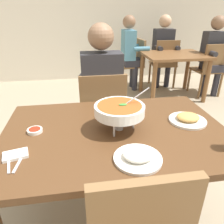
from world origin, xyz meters
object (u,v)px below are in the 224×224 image
object	(u,v)px
patron_bg_right	(214,52)
chair_bg_left	(165,61)
patron_bg_middle	(130,49)
diner_main	(102,87)
dining_table_main	(116,143)
chair_bg_right	(210,67)
patron_bg_left	(163,47)
sauce_dish	(35,130)
dining_table_far	(174,62)
chair_bg_middle	(135,61)
rice_plate	(138,156)
chair_diner_main	(102,111)
curry_bowl	(120,110)
appetizer_plate	(188,119)

from	to	relation	value
patron_bg_right	chair_bg_left	bearing A→B (deg)	142.12
patron_bg_middle	patron_bg_right	distance (m)	1.41
diner_main	chair_bg_left	distance (m)	2.42
dining_table_main	patron_bg_right	bearing A→B (deg)	47.53
chair_bg_right	patron_bg_left	bearing A→B (deg)	133.34
chair_bg_right	patron_bg_middle	distance (m)	1.41
sauce_dish	dining_table_far	size ratio (longest dim) A/B	0.09
dining_table_main	chair_bg_middle	xyz separation A→B (m)	(0.86, 2.85, -0.13)
rice_plate	diner_main	bearing A→B (deg)	92.99
diner_main	chair_bg_left	bearing A→B (deg)	54.22
chair_diner_main	patron_bg_left	world-z (taller)	patron_bg_left
curry_bowl	patron_bg_left	bearing A→B (deg)	64.07
diner_main	curry_bowl	xyz separation A→B (m)	(0.02, -0.78, 0.12)
appetizer_plate	patron_bg_middle	world-z (taller)	patron_bg_middle
dining_table_main	chair_bg_middle	bearing A→B (deg)	73.27
chair_diner_main	patron_bg_middle	distance (m)	2.17
patron_bg_left	patron_bg_right	bearing A→B (deg)	-42.75
chair_diner_main	chair_bg_left	xyz separation A→B (m)	(1.41, 1.99, 0.00)
chair_bg_middle	patron_bg_middle	xyz separation A→B (m)	(-0.11, -0.08, 0.24)
dining_table_far	chair_bg_right	bearing A→B (deg)	-5.40
patron_bg_right	curry_bowl	bearing A→B (deg)	-132.24
appetizer_plate	chair_bg_left	world-z (taller)	chair_bg_left
chair_diner_main	patron_bg_middle	size ratio (longest dim) A/B	0.69
diner_main	patron_bg_right	distance (m)	2.51
chair_bg_middle	patron_bg_middle	distance (m)	0.27
chair_bg_left	chair_diner_main	bearing A→B (deg)	-125.32
sauce_dish	patron_bg_middle	world-z (taller)	patron_bg_middle
chair_bg_middle	dining_table_main	bearing A→B (deg)	-106.73
diner_main	patron_bg_left	size ratio (longest dim) A/B	1.00
chair_diner_main	appetizer_plate	distance (m)	0.90
chair_diner_main	rice_plate	world-z (taller)	chair_diner_main
rice_plate	sauce_dish	xyz separation A→B (m)	(-0.54, 0.35, -0.01)
chair_diner_main	sauce_dish	bearing A→B (deg)	-124.76
dining_table_main	dining_table_far	world-z (taller)	same
diner_main	chair_bg_right	bearing A→B (deg)	35.06
chair_bg_left	chair_bg_middle	distance (m)	0.56
chair_bg_left	chair_bg_middle	size ratio (longest dim) A/B	1.00
diner_main	dining_table_far	size ratio (longest dim) A/B	1.31
sauce_dish	dining_table_main	bearing A→B (deg)	-5.80
rice_plate	dining_table_far	size ratio (longest dim) A/B	0.24
dining_table_far	chair_bg_left	world-z (taller)	chair_bg_left
chair_bg_right	patron_bg_right	size ratio (longest dim) A/B	0.69
curry_bowl	chair_diner_main	bearing A→B (deg)	91.73
chair_diner_main	patron_bg_middle	world-z (taller)	patron_bg_middle
dining_table_far	chair_bg_middle	world-z (taller)	chair_bg_middle
dining_table_far	patron_bg_middle	xyz separation A→B (m)	(-0.62, 0.52, 0.14)
chair_bg_left	patron_bg_right	size ratio (longest dim) A/B	0.69
chair_bg_left	rice_plate	bearing A→B (deg)	-113.97
sauce_dish	chair_bg_middle	bearing A→B (deg)	64.39
diner_main	chair_bg_middle	distance (m)	2.25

